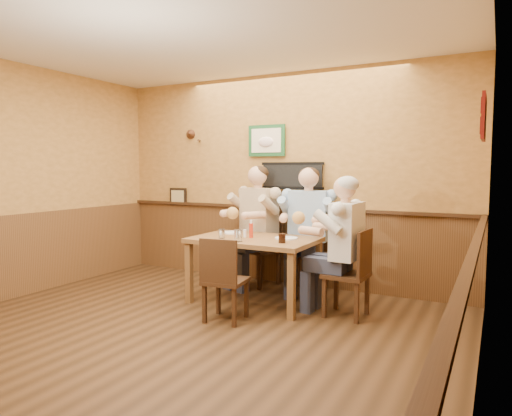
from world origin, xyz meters
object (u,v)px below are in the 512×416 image
Objects in this scene: dining_table at (254,246)px; chair_near_side at (226,279)px; hot_sauce_bottle at (251,230)px; diner_white_elder at (347,254)px; water_glass_left at (222,234)px; chair_right_end at (346,273)px; pepper_shaker at (239,234)px; cola_tumbler at (282,238)px; salt_shaker at (245,233)px; diner_tan_shirt at (259,232)px; diner_blue_polo at (309,236)px; chair_back_left at (259,248)px; chair_back_right at (308,253)px; water_glass_mid at (238,236)px.

chair_near_side is (0.05, -0.71, -0.23)m from dining_table.
hot_sauce_bottle is (-0.03, -0.01, 0.19)m from dining_table.
water_glass_left is (-1.40, -0.21, 0.14)m from diner_white_elder.
hot_sauce_bottle is at bearing -86.70° from diner_white_elder.
water_glass_left is at bearing -78.93° from chair_right_end.
cola_tumbler is at bearing -8.38° from pepper_shaker.
chair_near_side is 9.42× the size of salt_shaker.
diner_white_elder is at bearing -11.48° from diner_tan_shirt.
diner_blue_polo is (0.33, 1.43, 0.27)m from chair_near_side.
chair_back_left reaches higher than pepper_shaker.
chair_back_right is 10.45× the size of pepper_shaker.
hot_sauce_bottle is (0.28, -0.74, 0.35)m from chair_back_left.
diner_tan_shirt is 0.77m from salt_shaker.
diner_tan_shirt is 0.80m from hot_sauce_bottle.
chair_back_right is at bearing 15.75° from diner_tan_shirt.
diner_tan_shirt is 1.08× the size of diner_white_elder.
salt_shaker is at bearing 163.73° from cola_tumbler.
chair_near_side is 0.75m from pepper_shaker.
diner_white_elder is 0.70m from cola_tumbler.
dining_table is 1.06× the size of diner_white_elder.
dining_table is 13.12× the size of water_glass_left.
chair_back_right is 1.14× the size of chair_near_side.
pepper_shaker is at bearing -79.04° from chair_near_side.
chair_near_side is 0.72m from water_glass_left.
chair_near_side is 8.06× the size of water_glass_left.
dining_table is 14.93× the size of pepper_shaker.
chair_back_left is at bearing 172.90° from diner_blue_polo.
cola_tumbler is 0.54× the size of hot_sauce_bottle.
water_glass_mid is 1.32× the size of cola_tumbler.
pepper_shaker is at bearing -130.53° from chair_back_right.
diner_tan_shirt is 0.70m from diner_blue_polo.
hot_sauce_bottle is 0.09m from salt_shaker.
diner_tan_shirt is at bearing 105.33° from salt_shaker.
water_glass_mid is at bearing -94.01° from dining_table.
diner_white_elder is 1.21m from salt_shaker.
chair_back_right reaches higher than hot_sauce_bottle.
chair_back_left is 10.59× the size of pepper_shaker.
chair_near_side is at bearing -110.20° from chair_back_right.
chair_back_left is at bearing -114.59° from chair_right_end.
diner_tan_shirt is 1.59m from diner_white_elder.
dining_table is 0.99× the size of diner_tan_shirt.
water_glass_left is 0.74m from cola_tumbler.
chair_back_left is at bearing 172.90° from chair_back_right.
water_glass_mid reaches higher than cola_tumbler.
diner_white_elder reaches higher than water_glass_mid.
chair_right_end reaches higher than chair_near_side.
chair_right_end is at bearing 180.00° from diner_white_elder.
chair_back_right reaches higher than dining_table.
chair_back_right reaches higher than pepper_shaker.
cola_tumbler is (0.46, 0.15, -0.02)m from water_glass_mid.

